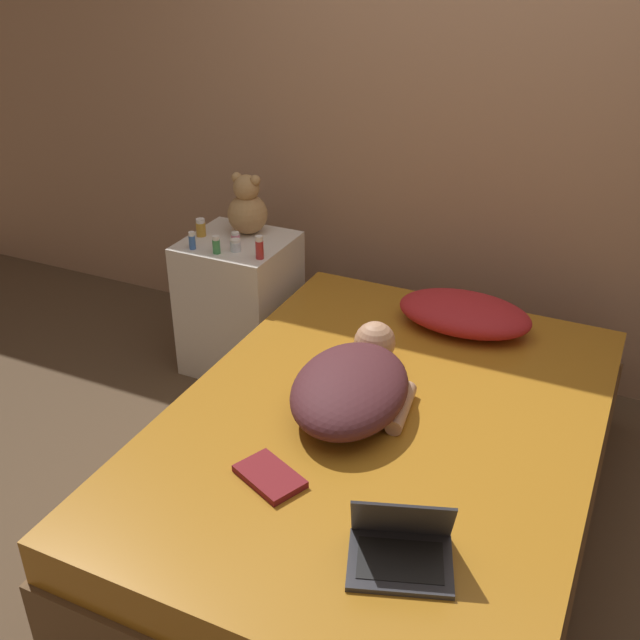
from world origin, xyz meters
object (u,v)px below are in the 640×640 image
at_px(bottle_clear, 236,245).
at_px(book, 270,476).
at_px(bottle_red, 260,248).
at_px(pillow, 464,313).
at_px(teddy_bear, 247,208).
at_px(bottle_blue, 192,241).
at_px(bottle_pink, 236,238).
at_px(bottle_amber, 201,228).
at_px(bottle_green, 216,245).
at_px(laptop, 401,546).
at_px(person_lying, 354,384).

height_order(bottle_clear, book, bottle_clear).
distance_m(bottle_red, book, 1.29).
height_order(pillow, teddy_bear, teddy_bear).
bearing_deg(bottle_blue, bottle_red, 6.20).
relative_size(pillow, bottle_pink, 10.21).
distance_m(bottle_amber, book, 1.61).
distance_m(pillow, bottle_green, 1.16).
xyz_separation_m(bottle_amber, book, (1.03, -1.21, -0.23)).
relative_size(laptop, teddy_bear, 1.15).
bearing_deg(person_lying, bottle_green, 140.60).
xyz_separation_m(bottle_blue, bottle_clear, (0.19, 0.07, -0.01)).
distance_m(person_lying, teddy_bear, 1.28).
distance_m(laptop, bottle_pink, 1.89).
relative_size(bottle_amber, bottle_pink, 1.55).
distance_m(person_lying, bottle_amber, 1.33).
height_order(pillow, bottle_pink, bottle_pink).
relative_size(person_lying, laptop, 2.21).
xyz_separation_m(bottle_red, bottle_blue, (-0.34, -0.04, -0.01)).
xyz_separation_m(bottle_green, bottle_pink, (0.02, 0.14, -0.01)).
bearing_deg(teddy_bear, bottle_red, -50.72).
bearing_deg(bottle_amber, person_lying, -33.32).
height_order(teddy_bear, bottle_amber, teddy_bear).
xyz_separation_m(person_lying, teddy_bear, (-0.92, 0.86, 0.24)).
xyz_separation_m(bottle_blue, bottle_pink, (0.15, 0.14, -0.01)).
relative_size(bottle_green, bottle_pink, 1.52).
xyz_separation_m(pillow, teddy_bear, (-1.13, 0.13, 0.26)).
bearing_deg(bottle_pink, bottle_clear, -59.18).
height_order(bottle_pink, book, bottle_pink).
xyz_separation_m(laptop, bottle_red, (-1.12, 1.24, 0.21)).
distance_m(bottle_amber, bottle_clear, 0.26).
xyz_separation_m(pillow, laptop, (0.20, -1.35, -0.02)).
xyz_separation_m(bottle_red, bottle_clear, (-0.14, 0.03, -0.03)).
distance_m(pillow, bottle_blue, 1.28).
relative_size(bottle_red, bottle_blue, 1.29).
bearing_deg(bottle_clear, pillow, 4.65).
xyz_separation_m(bottle_blue, bottle_amber, (-0.05, 0.15, 0.00)).
relative_size(pillow, book, 2.22).
bearing_deg(bottle_green, bottle_pink, 82.23).
distance_m(teddy_bear, bottle_clear, 0.25).
distance_m(bottle_pink, bottle_clear, 0.09).
distance_m(bottle_amber, bottle_pink, 0.20).
bearing_deg(bottle_clear, book, -55.23).
distance_m(bottle_green, bottle_clear, 0.09).
xyz_separation_m(bottle_green, bottle_blue, (-0.13, -0.00, -0.00)).
bearing_deg(bottle_red, bottle_green, -171.14).
bearing_deg(teddy_bear, bottle_blue, -115.74).
bearing_deg(laptop, bottle_pink, 115.27).
bearing_deg(laptop, bottle_red, 113.18).
xyz_separation_m(pillow, bottle_green, (-1.13, -0.15, 0.17)).
relative_size(bottle_red, bottle_amber, 1.25).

